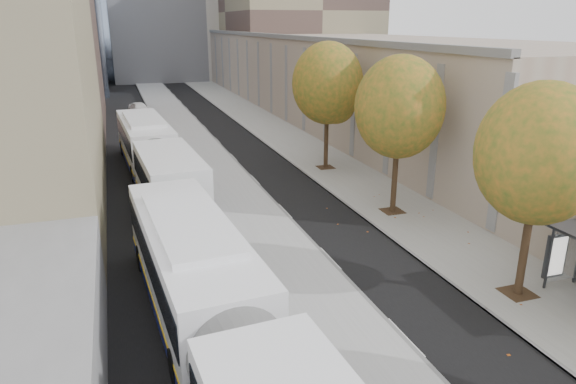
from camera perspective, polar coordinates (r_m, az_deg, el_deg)
name	(u,v)px	position (r m, az deg, el deg)	size (l,w,h in m)	color
bus_platform	(205,162)	(36.61, -9.16, 3.30)	(4.25, 150.00, 0.15)	#A6A6A6
sidewalk	(311,154)	(38.68, 2.61, 4.27)	(4.75, 150.00, 0.08)	gray
building_tan	(313,66)	(68.89, 2.76, 13.76)	(18.00, 92.00, 8.00)	gray
tree_c	(539,154)	(18.92, 26.16, 3.79)	(4.20, 4.20, 7.28)	black
tree_d	(399,107)	(25.89, 12.28, 9.17)	(4.40, 4.40, 7.60)	black
tree_e	(328,83)	(33.83, 4.41, 11.94)	(4.60, 4.60, 7.92)	black
bus_near	(225,331)	(13.99, -6.97, -15.09)	(3.91, 18.95, 3.14)	white
bus_far	(154,155)	(32.34, -14.66, 3.96)	(3.80, 19.01, 3.15)	white
distant_car	(139,109)	(57.89, -16.17, 8.90)	(1.59, 3.94, 1.34)	white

